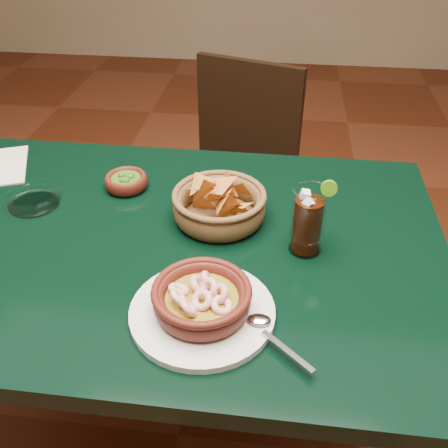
# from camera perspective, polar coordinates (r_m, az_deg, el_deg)

# --- Properties ---
(ground) EXTENTS (7.00, 7.00, 0.00)m
(ground) POSITION_cam_1_polar(r_m,az_deg,el_deg) (1.63, -5.21, -22.88)
(ground) COLOR #471C0C
(ground) RESTS_ON ground
(dining_table) EXTENTS (1.20, 0.80, 0.75)m
(dining_table) POSITION_cam_1_polar(r_m,az_deg,el_deg) (1.13, -6.98, -5.43)
(dining_table) COLOR black
(dining_table) RESTS_ON ground
(dining_chair) EXTENTS (0.51, 0.51, 0.87)m
(dining_chair) POSITION_cam_1_polar(r_m,az_deg,el_deg) (1.78, 1.14, 5.03)
(dining_chair) COLOR black
(dining_chair) RESTS_ON ground
(shrimp_plate) EXTENTS (0.32, 0.25, 0.08)m
(shrimp_plate) POSITION_cam_1_polar(r_m,az_deg,el_deg) (0.87, -2.51, -8.90)
(shrimp_plate) COLOR silver
(shrimp_plate) RESTS_ON dining_table
(chip_basket) EXTENTS (0.24, 0.24, 0.15)m
(chip_basket) POSITION_cam_1_polar(r_m,az_deg,el_deg) (1.09, -0.54, 2.17)
(chip_basket) COLOR brown
(chip_basket) RESTS_ON dining_table
(guacamole_ramekin) EXTENTS (0.12, 0.12, 0.04)m
(guacamole_ramekin) POSITION_cam_1_polar(r_m,az_deg,el_deg) (1.23, -11.10, 4.80)
(guacamole_ramekin) COLOR #44130D
(guacamole_ramekin) RESTS_ON dining_table
(cola_drink) EXTENTS (0.14, 0.14, 0.17)m
(cola_drink) POSITION_cam_1_polar(r_m,az_deg,el_deg) (0.99, 9.54, 0.34)
(cola_drink) COLOR white
(cola_drink) RESTS_ON dining_table
(glass_ashtray) EXTENTS (0.13, 0.13, 0.03)m
(glass_ashtray) POSITION_cam_1_polar(r_m,az_deg,el_deg) (1.23, -20.98, 2.65)
(glass_ashtray) COLOR white
(glass_ashtray) RESTS_ON dining_table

